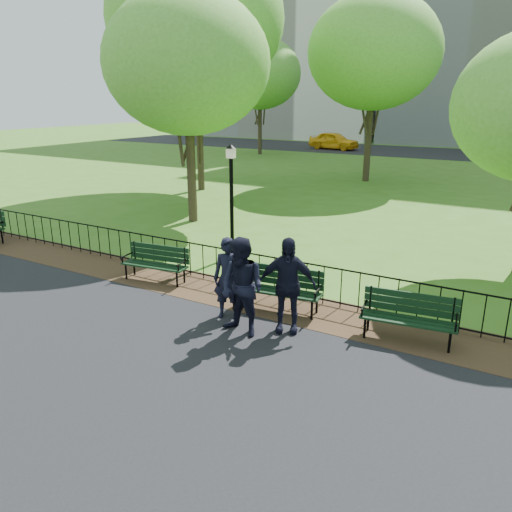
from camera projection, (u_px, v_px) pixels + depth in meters
The scene contains 18 objects.
ground at pixel (235, 329), 9.74m from camera, with size 120.00×120.00×0.00m, color #3D6B1C.
asphalt_path at pixel (104, 423), 6.93m from camera, with size 60.00×9.20×0.01m, color black.
dirt_strip at pixel (272, 303), 10.97m from camera, with size 60.00×1.60×0.01m, color #3A2918.
far_street at pixel (478, 155), 38.55m from camera, with size 70.00×9.00×0.01m, color black.
iron_fence at pixel (282, 275), 11.23m from camera, with size 24.06×0.06×1.00m.
apartment_west at pixel (298, 15), 55.82m from camera, with size 22.00×15.00×26.00m, color white.
park_bench_main at pixel (267, 281), 10.53m from camera, with size 1.83×0.75×1.00m.
park_bench_left_a at pixel (156, 259), 12.19m from camera, with size 1.73×0.73×0.95m.
park_bench_right_a at pixel (409, 312), 9.17m from camera, with size 1.77×0.74×0.97m.
lamppost at pixel (232, 197), 13.63m from camera, with size 0.28×0.28×3.13m.
tree_near_w at pixel (187, 63), 16.61m from camera, with size 5.58×5.58×7.78m.
tree_mid_w at pixel (196, 19), 22.05m from camera, with size 7.87×7.87×10.97m.
tree_far_c at pixel (374, 52), 24.88m from camera, with size 6.67×6.67×9.29m.
tree_far_w at pixel (260, 74), 37.46m from camera, with size 6.18×6.18×8.61m.
person_left at pixel (228, 278), 10.03m from camera, with size 0.61×0.40×1.68m, color black.
person_mid at pixel (242, 287), 9.26m from camera, with size 0.92×0.48×1.89m, color black.
person_right at pixel (287, 285), 9.40m from camera, with size 1.10×0.45×1.87m, color black.
taxi at pixel (334, 141), 42.63m from camera, with size 1.73×4.30×1.47m, color yellow.
Camera 1 is at (4.79, -7.43, 4.34)m, focal length 35.00 mm.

